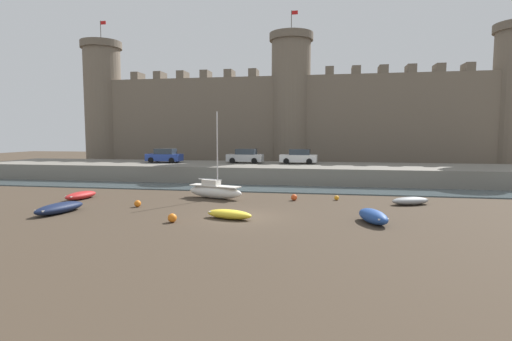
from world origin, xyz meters
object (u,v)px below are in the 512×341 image
Objects in this scene: sailboat_midflat_right at (215,191)px; car_quay_centre_east at (245,156)px; mooring_buoy_off_centre at (138,204)px; mooring_buoy_near_channel at (172,218)px; rowboat_midflat_left at (410,201)px; rowboat_near_channel_right at (81,195)px; car_quay_centre_west at (165,156)px; mooring_buoy_mid_mud at (294,197)px; car_quay_west at (299,157)px; rowboat_foreground_centre at (59,208)px; mooring_buoy_near_shore at (337,198)px; rowboat_midflat_centre at (373,216)px; rowboat_foreground_right at (229,214)px.

car_quay_centre_east is at bearing 92.10° from sailboat_midflat_right.
mooring_buoy_near_channel reaches higher than mooring_buoy_off_centre.
rowboat_midflat_left is 6.53× the size of mooring_buoy_off_centre.
sailboat_midflat_right is (10.19, 2.22, 0.31)m from rowboat_near_channel_right.
car_quay_centre_west is (-5.69, 18.22, 2.29)m from mooring_buoy_off_centre.
mooring_buoy_mid_mud is 14.79m from car_quay_west.
mooring_buoy_mid_mud is 1.02× the size of mooring_buoy_off_centre.
rowboat_foreground_centre is 0.92× the size of car_quay_centre_west.
rowboat_near_channel_right is 10.43m from sailboat_midflat_right.
mooring_buoy_near_shore is at bearing 168.54° from rowboat_midflat_left.
car_quay_centre_east is at bearing 126.02° from mooring_buoy_near_shore.
rowboat_midflat_centre is at bearing -116.49° from rowboat_midflat_left.
sailboat_midflat_right is at bearing 42.34° from rowboat_foreground_centre.
mooring_buoy_mid_mud is at bearing -87.33° from car_quay_west.
rowboat_midflat_centre reaches higher than rowboat_foreground_right.
rowboat_foreground_right is 6.51× the size of mooring_buoy_off_centre.
rowboat_foreground_right is 7.81m from sailboat_midflat_right.
sailboat_midflat_right is 15.81m from car_quay_west.
mooring_buoy_near_shore is (6.50, 8.01, -0.11)m from rowboat_foreground_right.
car_quay_centre_west and car_quay_west have the same top height.
mooring_buoy_off_centre is at bearing -133.28° from sailboat_midflat_right.
sailboat_midflat_right is 17.03m from car_quay_centre_west.
mooring_buoy_near_channel is (10.15, -6.50, -0.05)m from rowboat_near_channel_right.
rowboat_midflat_left is (3.32, 6.66, -0.11)m from rowboat_midflat_centre.
car_quay_centre_east is (-11.86, 21.45, 2.11)m from rowboat_midflat_centre.
mooring_buoy_near_shore is 14.61m from car_quay_west.
car_quay_centre_east reaches higher than mooring_buoy_off_centre.
mooring_buoy_off_centre is (3.91, 2.92, -0.12)m from rowboat_foreground_centre.
rowboat_midflat_left is 14.65m from sailboat_midflat_right.
rowboat_near_channel_right is 24.91m from rowboat_midflat_left.
rowboat_midflat_centre is at bearing -61.06° from car_quay_centre_east.
rowboat_foreground_right is 3.35m from mooring_buoy_near_channel.
rowboat_foreground_centre is at bearing -137.66° from sailboat_midflat_right.
rowboat_near_channel_right is 16.60m from mooring_buoy_mid_mud.
rowboat_foreground_centre is at bearing -109.19° from car_quay_centre_east.
mooring_buoy_off_centre reaches higher than mooring_buoy_near_shore.
mooring_buoy_near_channel is 0.12× the size of car_quay_centre_west.
sailboat_midflat_right reaches higher than mooring_buoy_off_centre.
rowboat_foreground_centre reaches higher than mooring_buoy_near_channel.
mooring_buoy_mid_mud reaches higher than mooring_buoy_off_centre.
rowboat_foreground_centre reaches higher than rowboat_foreground_right.
mooring_buoy_off_centre is at bearing -101.10° from car_quay_centre_east.
rowboat_midflat_centre is 5.94× the size of mooring_buoy_near_channel.
sailboat_midflat_right reaches higher than rowboat_near_channel_right.
rowboat_foreground_centre reaches higher than rowboat_near_channel_right.
rowboat_foreground_right reaches higher than mooring_buoy_off_centre.
mooring_buoy_off_centre is (-7.24, 2.68, -0.06)m from rowboat_foreground_right.
rowboat_midflat_left is at bearing 4.51° from rowboat_near_channel_right.
car_quay_centre_east is at bearing 78.90° from mooring_buoy_off_centre.
car_quay_centre_east is (-15.18, 14.79, 2.22)m from rowboat_midflat_left.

